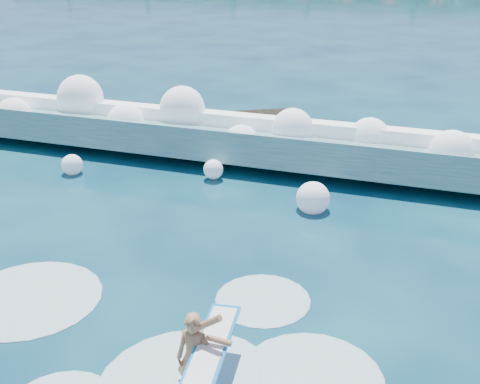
# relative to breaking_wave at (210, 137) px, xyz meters

# --- Properties ---
(ground) EXTENTS (200.00, 200.00, 0.00)m
(ground) POSITION_rel_breaking_wave_xyz_m (1.23, -7.24, -0.56)
(ground) COLOR #082641
(ground) RESTS_ON ground
(breaking_wave) EXTENTS (18.73, 2.89, 1.61)m
(breaking_wave) POSITION_rel_breaking_wave_xyz_m (0.00, 0.00, 0.00)
(breaking_wave) COLOR teal
(breaking_wave) RESTS_ON ground
(rock_cluster) EXTENTS (7.97, 3.18, 1.25)m
(rock_cluster) POSITION_rel_breaking_wave_xyz_m (-1.66, 0.81, -0.17)
(rock_cluster) COLOR black
(rock_cluster) RESTS_ON ground
(surfer_with_board) EXTENTS (0.96, 2.81, 1.58)m
(surfer_with_board) POSITION_rel_breaking_wave_xyz_m (3.65, -10.11, 0.02)
(surfer_with_board) COLOR #996A47
(surfer_with_board) RESTS_ON ground
(wave_spray) EXTENTS (15.41, 4.69, 2.25)m
(wave_spray) POSITION_rel_breaking_wave_xyz_m (-0.41, -0.21, 0.49)
(wave_spray) COLOR white
(wave_spray) RESTS_ON ground
(surf_foam) EXTENTS (9.06, 5.66, 0.15)m
(surf_foam) POSITION_rel_breaking_wave_xyz_m (2.84, -9.62, -0.56)
(surf_foam) COLOR silver
(surf_foam) RESTS_ON ground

